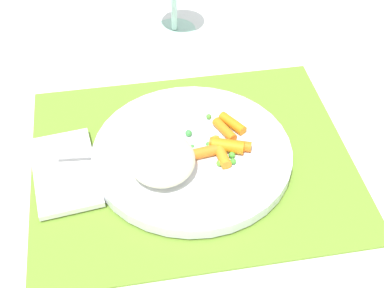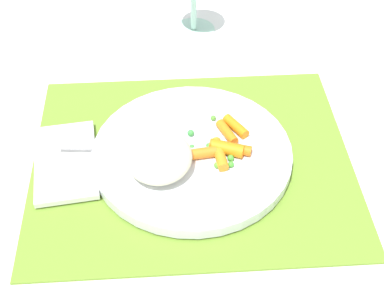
{
  "view_description": "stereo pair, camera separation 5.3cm",
  "coord_description": "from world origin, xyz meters",
  "px_view_note": "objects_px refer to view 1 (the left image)",
  "views": [
    {
      "loc": [
        -0.08,
        -0.49,
        0.53
      ],
      "look_at": [
        0.0,
        0.0,
        0.03
      ],
      "focal_mm": 51.74,
      "sensor_mm": 36.0,
      "label": 1
    },
    {
      "loc": [
        -0.03,
        -0.5,
        0.53
      ],
      "look_at": [
        0.0,
        0.0,
        0.03
      ],
      "focal_mm": 51.74,
      "sensor_mm": 36.0,
      "label": 2
    }
  ],
  "objects_px": {
    "plate": "(192,154)",
    "fork": "(157,150)",
    "rice_mound": "(162,159)",
    "carrot_portion": "(224,142)",
    "napkin": "(65,172)"
  },
  "relations": [
    {
      "from": "plate",
      "to": "fork",
      "type": "bearing_deg",
      "value": 175.23
    },
    {
      "from": "plate",
      "to": "rice_mound",
      "type": "relative_size",
      "value": 2.9
    },
    {
      "from": "fork",
      "to": "carrot_portion",
      "type": "bearing_deg",
      "value": -3.12
    },
    {
      "from": "plate",
      "to": "rice_mound",
      "type": "height_order",
      "value": "rice_mound"
    },
    {
      "from": "plate",
      "to": "napkin",
      "type": "distance_m",
      "value": 0.16
    },
    {
      "from": "plate",
      "to": "napkin",
      "type": "relative_size",
      "value": 1.9
    },
    {
      "from": "plate",
      "to": "carrot_portion",
      "type": "distance_m",
      "value": 0.04
    },
    {
      "from": "plate",
      "to": "carrot_portion",
      "type": "relative_size",
      "value": 2.69
    },
    {
      "from": "plate",
      "to": "carrot_portion",
      "type": "bearing_deg",
      "value": -1.31
    },
    {
      "from": "rice_mound",
      "to": "napkin",
      "type": "relative_size",
      "value": 0.65
    },
    {
      "from": "plate",
      "to": "carrot_portion",
      "type": "height_order",
      "value": "carrot_portion"
    },
    {
      "from": "carrot_portion",
      "to": "napkin",
      "type": "xyz_separation_m",
      "value": [
        -0.2,
        -0.0,
        -0.02
      ]
    },
    {
      "from": "fork",
      "to": "napkin",
      "type": "bearing_deg",
      "value": -177.43
    },
    {
      "from": "rice_mound",
      "to": "fork",
      "type": "height_order",
      "value": "rice_mound"
    },
    {
      "from": "rice_mound",
      "to": "carrot_portion",
      "type": "height_order",
      "value": "rice_mound"
    }
  ]
}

